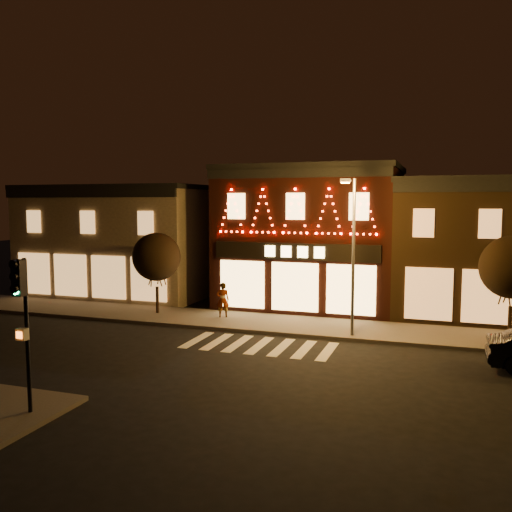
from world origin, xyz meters
The scene contains 10 objects.
ground centered at (0.00, 0.00, 0.00)m, with size 120.00×120.00×0.00m, color black.
sidewalk_far centered at (2.00, 8.00, 0.07)m, with size 44.00×4.00×0.15m, color #47423D.
building_left centered at (-13.00, 13.99, 3.66)m, with size 12.20×8.28×7.30m.
building_pulp centered at (0.00, 13.98, 4.16)m, with size 10.20×8.34×8.30m.
building_right_a centered at (9.50, 13.99, 3.76)m, with size 9.20×8.28×7.50m.
traffic_signal_near centered at (-3.80, -5.79, 3.32)m, with size 0.32×0.46×4.50m.
streetlamp_mid centered at (3.58, 6.39, 4.33)m, with size 0.48×1.64×7.12m.
tree_left centered at (-7.34, 8.19, 3.24)m, with size 2.64×2.64×4.42m.
tree_right centered at (10.32, 7.91, 3.39)m, with size 2.77×2.77×4.64m.
pedestrian centered at (-3.50, 8.32, 1.07)m, with size 0.67×0.44×1.85m, color gray.
Camera 1 is at (7.38, -18.02, 6.23)m, focal length 38.26 mm.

